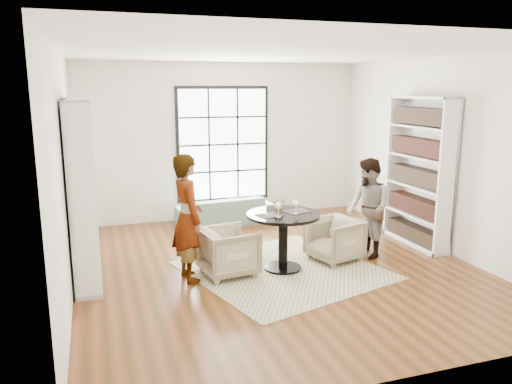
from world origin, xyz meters
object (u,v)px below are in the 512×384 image
object	(u,v)px
person_left	(188,218)
flower_centerpiece	(279,205)
person_right	(368,208)
armchair_left	(228,251)
wine_glass_left	(278,206)
pedestal_table	(283,229)
sofa	(225,210)
wine_glass_right	(296,204)
armchair_right	(334,239)

from	to	relation	value
person_left	flower_centerpiece	xyz separation A→B (m)	(1.29, 0.01, 0.07)
person_right	armchair_left	bearing A→B (deg)	-84.02
flower_centerpiece	wine_glass_left	bearing A→B (deg)	-112.80
pedestal_table	flower_centerpiece	distance (m)	0.34
pedestal_table	person_left	world-z (taller)	person_left
sofa	wine_glass_right	bearing A→B (deg)	91.80
pedestal_table	armchair_right	xyz separation A→B (m)	(0.87, 0.14, -0.28)
person_left	flower_centerpiece	size ratio (longest dim) A/B	7.94
pedestal_table	person_left	size ratio (longest dim) A/B	0.60
person_left	flower_centerpiece	world-z (taller)	person_left
pedestal_table	armchair_left	distance (m)	0.82
person_right	flower_centerpiece	xyz separation A→B (m)	(-1.46, -0.07, 0.17)
person_right	wine_glass_right	xyz separation A→B (m)	(-1.26, -0.21, 0.21)
armchair_right	person_left	bearing A→B (deg)	-103.55
flower_centerpiece	armchair_left	bearing A→B (deg)	-179.21
person_right	armchair_right	bearing A→B (deg)	-86.05
pedestal_table	person_right	bearing A→B (deg)	5.46
pedestal_table	sofa	xyz separation A→B (m)	(-0.17, 2.59, -0.33)
wine_glass_left	wine_glass_right	distance (m)	0.30
wine_glass_right	armchair_right	bearing A→B (deg)	16.28
armchair_left	wine_glass_right	xyz separation A→B (m)	(0.94, -0.13, 0.63)
armchair_right	wine_glass_left	size ratio (longest dim) A/B	3.40
pedestal_table	wine_glass_right	size ratio (longest dim) A/B	5.23
wine_glass_left	flower_centerpiece	bearing A→B (deg)	67.20
person_right	flower_centerpiece	distance (m)	1.47
wine_glass_left	wine_glass_right	size ratio (longest dim) A/B	1.04
wine_glass_left	wine_glass_right	bearing A→B (deg)	14.58
pedestal_table	person_left	bearing A→B (deg)	177.51
sofa	person_left	world-z (taller)	person_left
pedestal_table	wine_glass_left	world-z (taller)	wine_glass_left
person_left	sofa	bearing A→B (deg)	-32.32
pedestal_table	flower_centerpiece	size ratio (longest dim) A/B	4.80
armchair_right	person_left	xyz separation A→B (m)	(-2.20, -0.08, 0.53)
person_right	wine_glass_left	distance (m)	1.59
wine_glass_left	armchair_left	bearing A→B (deg)	162.44
sofa	wine_glass_left	world-z (taller)	wine_glass_left
person_left	wine_glass_right	world-z (taller)	person_left
sofa	armchair_right	distance (m)	2.66
armchair_left	wine_glass_left	bearing A→B (deg)	-115.73
armchair_left	armchair_right	bearing A→B (deg)	-95.46
pedestal_table	flower_centerpiece	bearing A→B (deg)	120.50
wine_glass_right	person_right	bearing A→B (deg)	9.36
wine_glass_left	wine_glass_right	world-z (taller)	wine_glass_left
wine_glass_left	flower_centerpiece	distance (m)	0.24
wine_glass_right	flower_centerpiece	world-z (taller)	flower_centerpiece
person_left	person_right	world-z (taller)	person_left
wine_glass_left	sofa	bearing A→B (deg)	90.78
sofa	person_left	bearing A→B (deg)	60.17
armchair_left	person_right	distance (m)	2.24
armchair_left	wine_glass_right	distance (m)	1.14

